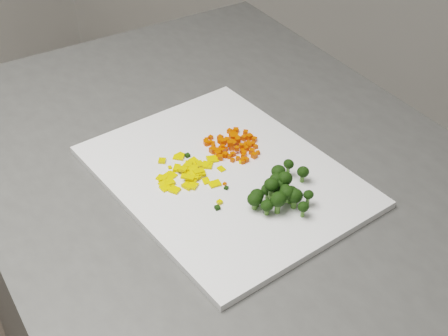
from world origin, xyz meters
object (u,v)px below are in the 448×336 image
Objects in this scene: carrot_pile at (232,141)px; broccoli_pile at (282,184)px; cutting_board at (224,176)px; pepper_pile at (188,170)px.

carrot_pile is 0.15m from broccoli_pile.
cutting_board is 0.06m from pepper_pile.
cutting_board is at bearing 179.70° from broccoli_pile.
pepper_pile is at bearing -100.60° from carrot_pile.
carrot_pile is at bearing 79.40° from pepper_pile.
carrot_pile reaches higher than pepper_pile.
cutting_board is 4.50× the size of carrot_pile.
cutting_board is 0.07m from carrot_pile.
pepper_pile reaches higher than cutting_board.
cutting_board is at bearing 36.28° from pepper_pile.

